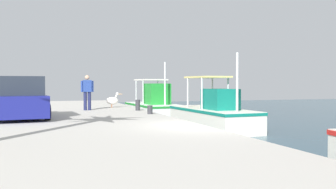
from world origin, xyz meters
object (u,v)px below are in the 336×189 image
(fishing_boat_nearest, at_px, (154,106))
(fisherman_standing, at_px, (87,91))
(parked_car, at_px, (20,99))
(mooring_bollard_nearest, at_px, (138,105))
(pelican, at_px, (112,100))
(mooring_bollard_second, at_px, (150,110))
(fishing_boat_second, at_px, (213,115))

(fishing_boat_nearest, xyz_separation_m, fisherman_standing, (4.65, -4.72, 1.07))
(fishing_boat_nearest, bearing_deg, parked_car, -42.98)
(fisherman_standing, height_order, mooring_bollard_nearest, fisherman_standing)
(fisherman_standing, distance_m, mooring_bollard_nearest, 2.57)
(pelican, relative_size, mooring_bollard_nearest, 1.86)
(fishing_boat_nearest, bearing_deg, mooring_bollard_second, -17.43)
(fishing_boat_second, xyz_separation_m, parked_car, (0.59, -8.23, 0.84))
(pelican, bearing_deg, parked_car, -40.78)
(fishing_boat_second, bearing_deg, mooring_bollard_second, -85.95)
(fishing_boat_nearest, xyz_separation_m, parked_car, (8.16, -7.60, 0.84))
(parked_car, relative_size, mooring_bollard_nearest, 8.20)
(mooring_bollard_nearest, bearing_deg, parked_car, -63.74)
(mooring_bollard_nearest, xyz_separation_m, mooring_bollard_second, (2.17, -0.00, -0.07))
(fishing_boat_second, distance_m, fisherman_standing, 6.18)
(mooring_bollard_nearest, bearing_deg, mooring_bollard_second, -0.00)
(fishing_boat_nearest, height_order, pelican, fishing_boat_nearest)
(pelican, xyz_separation_m, mooring_bollard_nearest, (2.54, 0.77, -0.14))
(mooring_bollard_second, bearing_deg, mooring_bollard_nearest, 180.00)
(fisherman_standing, relative_size, mooring_bollard_nearest, 3.29)
(mooring_bollard_second, bearing_deg, fishing_boat_second, 94.05)
(fishing_boat_nearest, distance_m, pelican, 4.48)
(fisherman_standing, relative_size, parked_car, 0.40)
(pelican, distance_m, mooring_bollard_second, 4.78)
(mooring_bollard_nearest, bearing_deg, pelican, -163.04)
(fishing_boat_second, relative_size, parked_car, 1.37)
(pelican, height_order, mooring_bollard_nearest, pelican)
(pelican, bearing_deg, fisherman_standing, -43.64)
(mooring_bollard_second, bearing_deg, fishing_boat_nearest, 162.57)
(pelican, height_order, parked_car, parked_car)
(fishing_boat_second, xyz_separation_m, fisherman_standing, (-2.91, -5.35, 1.07))
(fishing_boat_nearest, height_order, fisherman_standing, fishing_boat_nearest)
(fishing_boat_nearest, xyz_separation_m, pelican, (3.07, -3.22, 0.53))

